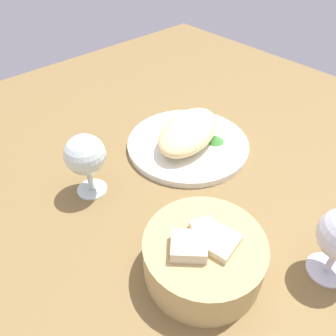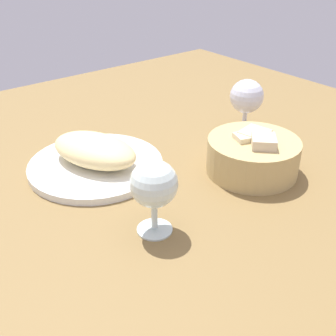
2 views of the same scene
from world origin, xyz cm
name	(u,v)px [view 1 (image 1 of 2)]	position (x,y,z in cm)	size (l,w,h in cm)	color
ground_plane	(178,203)	(0.00, 0.00, -1.00)	(140.00, 140.00, 2.00)	olive
plate	(188,144)	(-12.68, -10.27, 0.70)	(26.53, 26.53, 1.40)	white
omelette	(188,132)	(-12.68, -10.27, 4.11)	(18.68, 10.75, 5.42)	#F3DA94
lettuce_garnish	(215,138)	(-17.17, -6.36, 2.19)	(3.88, 3.88, 1.58)	#3F8E34
bread_basket	(204,255)	(7.44, 12.97, 3.72)	(17.67, 17.67, 8.76)	tan
wine_glass_near	(85,156)	(10.38, -13.02, 8.25)	(7.40, 7.40, 12.39)	silver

